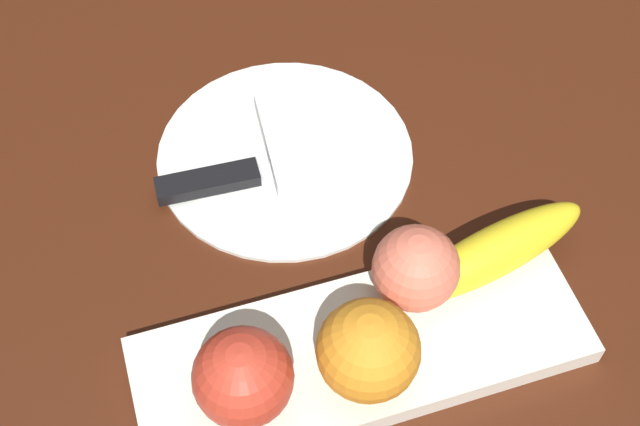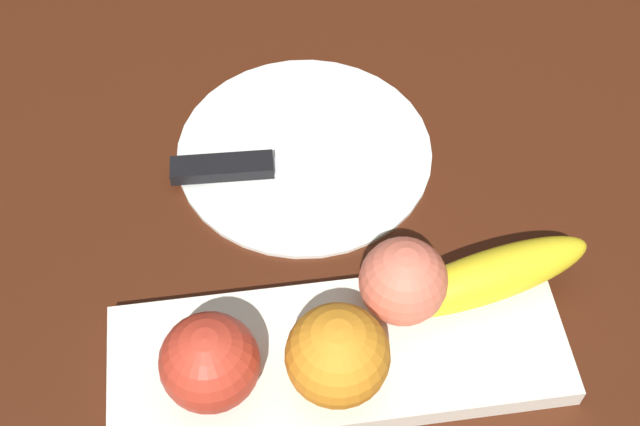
{
  "view_description": "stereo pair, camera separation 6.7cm",
  "coord_description": "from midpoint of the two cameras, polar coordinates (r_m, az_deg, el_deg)",
  "views": [
    {
      "loc": [
        -0.15,
        -0.26,
        0.6
      ],
      "look_at": [
        -0.03,
        0.12,
        0.05
      ],
      "focal_mm": 47.9,
      "sensor_mm": 36.0,
      "label": 1
    },
    {
      "loc": [
        -0.08,
        -0.27,
        0.6
      ],
      "look_at": [
        -0.03,
        0.12,
        0.05
      ],
      "focal_mm": 47.9,
      "sensor_mm": 36.0,
      "label": 2
    }
  ],
  "objects": [
    {
      "name": "orange_near_apple",
      "position": [
        0.6,
        0.02,
        -9.42
      ],
      "size": [
        0.07,
        0.07,
        0.07
      ],
      "primitive_type": "sphere",
      "color": "orange",
      "rests_on": "fruit_tray"
    },
    {
      "name": "banana",
      "position": [
        0.67,
        8.84,
        -2.75
      ],
      "size": [
        0.17,
        0.08,
        0.04
      ],
      "primitive_type": "ellipsoid",
      "rotation": [
        0.0,
        0.0,
        3.36
      ],
      "color": "yellow",
      "rests_on": "fruit_tray"
    },
    {
      "name": "peach",
      "position": [
        0.64,
        3.45,
        -3.92
      ],
      "size": [
        0.07,
        0.07,
        0.07
      ],
      "primitive_type": "sphere",
      "color": "#E57057",
      "rests_on": "fruit_tray"
    },
    {
      "name": "folded_napkin",
      "position": [
        0.77,
        -2.82,
        5.02
      ],
      "size": [
        0.1,
        0.12,
        0.02
      ],
      "primitive_type": "cube",
      "rotation": [
        0.0,
        0.0,
        -0.08
      ],
      "color": "white",
      "rests_on": "dinner_plate"
    },
    {
      "name": "fruit_tray",
      "position": [
        0.66,
        -0.17,
        -9.37
      ],
      "size": [
        0.34,
        0.12,
        0.02
      ],
      "primitive_type": "cube",
      "color": "white",
      "rests_on": "ground_plane"
    },
    {
      "name": "ground_plane",
      "position": [
        0.66,
        2.79,
        -10.22
      ],
      "size": [
        2.4,
        2.4,
        0.0
      ],
      "primitive_type": "plane",
      "color": "#431C0D"
    },
    {
      "name": "dinner_plate",
      "position": [
        0.77,
        -4.85,
        3.86
      ],
      "size": [
        0.23,
        0.23,
        0.01
      ],
      "primitive_type": "cylinder",
      "color": "white",
      "rests_on": "ground_plane"
    },
    {
      "name": "apple",
      "position": [
        0.6,
        -8.43,
        -11.06
      ],
      "size": [
        0.07,
        0.07,
        0.07
      ],
      "primitive_type": "sphere",
      "color": "red",
      "rests_on": "fruit_tray"
    },
    {
      "name": "knife",
      "position": [
        0.75,
        -8.91,
        2.1
      ],
      "size": [
        0.18,
        0.03,
        0.01
      ],
      "rotation": [
        0.0,
        0.0,
        -0.05
      ],
      "color": "silver",
      "rests_on": "dinner_plate"
    }
  ]
}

